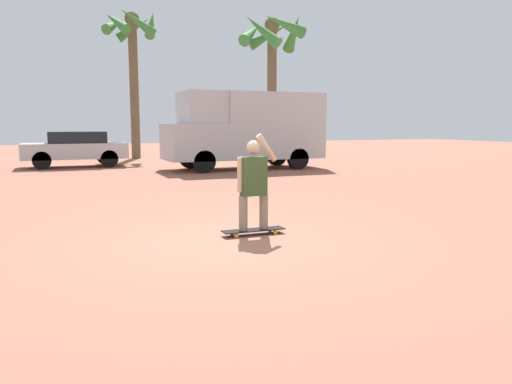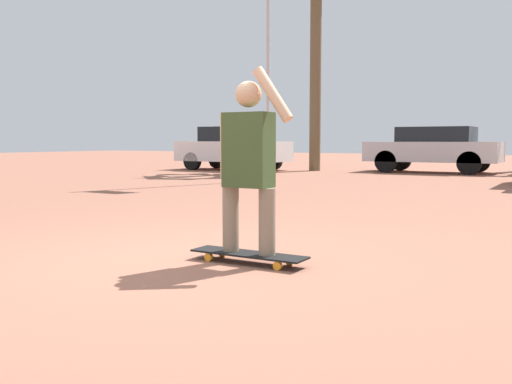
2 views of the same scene
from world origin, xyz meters
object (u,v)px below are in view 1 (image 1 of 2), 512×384
(skateboard, at_px, (254,230))
(camper_van, at_px, (247,128))
(person_skateboarder, at_px, (253,180))
(palm_tree_center_background, at_px, (132,45))
(parked_car_silver, at_px, (75,148))
(palm_tree_near_van, at_px, (272,46))

(skateboard, height_order, camper_van, camper_van)
(camper_van, bearing_deg, person_skateboarder, -111.09)
(person_skateboarder, bearing_deg, palm_tree_center_background, 86.40)
(camper_van, bearing_deg, parked_car_silver, 150.78)
(camper_van, distance_m, palm_tree_near_van, 5.69)
(camper_van, height_order, palm_tree_near_van, palm_tree_near_van)
(skateboard, relative_size, person_skateboarder, 0.67)
(skateboard, bearing_deg, palm_tree_center_background, 86.40)
(parked_car_silver, relative_size, palm_tree_center_background, 0.55)
(camper_van, distance_m, palm_tree_center_background, 9.55)
(person_skateboarder, height_order, palm_tree_center_background, palm_tree_center_background)
(person_skateboarder, bearing_deg, camper_van, 68.91)
(person_skateboarder, distance_m, palm_tree_center_background, 19.89)
(parked_car_silver, xyz_separation_m, palm_tree_near_van, (8.89, -0.11, 4.59))
(person_skateboarder, xyz_separation_m, palm_tree_near_van, (6.94, 14.62, 4.49))
(skateboard, relative_size, palm_tree_near_van, 0.15)
(skateboard, xyz_separation_m, person_skateboarder, (-0.00, -0.00, 0.82))
(person_skateboarder, height_order, parked_car_silver, person_skateboarder)
(parked_car_silver, relative_size, palm_tree_near_van, 0.60)
(camper_van, relative_size, parked_car_silver, 1.51)
(person_skateboarder, relative_size, camper_van, 0.25)
(camper_van, relative_size, palm_tree_center_background, 0.83)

